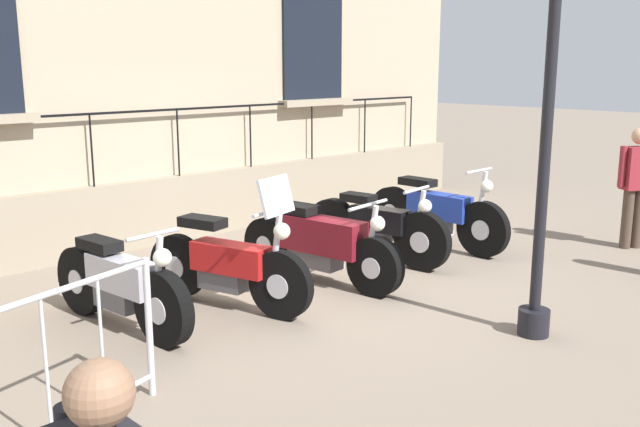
# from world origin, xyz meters

# --- Properties ---
(ground_plane) EXTENTS (60.00, 60.00, 0.00)m
(ground_plane) POSITION_xyz_m (0.00, 0.00, 0.00)
(ground_plane) COLOR gray
(motorcycle_silver) EXTENTS (1.94, 0.53, 0.99)m
(motorcycle_silver) POSITION_xyz_m (-0.02, -2.23, 0.41)
(motorcycle_silver) COLOR black
(motorcycle_silver) RESTS_ON ground_plane
(motorcycle_red) EXTENTS (1.89, 0.76, 1.37)m
(motorcycle_red) POSITION_xyz_m (0.21, -1.18, 0.44)
(motorcycle_red) COLOR black
(motorcycle_red) RESTS_ON ground_plane
(motorcycle_maroon) EXTENTS (2.14, 0.67, 0.98)m
(motorcycle_maroon) POSITION_xyz_m (0.23, 0.04, 0.43)
(motorcycle_maroon) COLOR black
(motorcycle_maroon) RESTS_ON ground_plane
(motorcycle_black) EXTENTS (2.01, 0.57, 0.97)m
(motorcycle_black) POSITION_xyz_m (0.09, 1.14, 0.41)
(motorcycle_black) COLOR black
(motorcycle_black) RESTS_ON ground_plane
(motorcycle_blue) EXTENTS (2.17, 0.56, 1.11)m
(motorcycle_blue) POSITION_xyz_m (0.18, 2.22, 0.44)
(motorcycle_blue) COLOR black
(motorcycle_blue) RESTS_ON ground_plane
(lamppost) EXTENTS (0.37, 0.37, 4.12)m
(lamppost) POSITION_xyz_m (2.68, 0.37, 2.56)
(lamppost) COLOR black
(lamppost) RESTS_ON ground_plane
(crowd_barrier) EXTENTS (0.64, 2.18, 1.05)m
(crowd_barrier) POSITION_xyz_m (1.63, -3.79, 0.57)
(crowd_barrier) COLOR #B7B7BF
(crowd_barrier) RESTS_ON ground_plane
(pedestrian_standing) EXTENTS (0.38, 0.46, 1.59)m
(pedestrian_standing) POSITION_xyz_m (1.99, 4.05, 0.89)
(pedestrian_standing) COLOR #47382D
(pedestrian_standing) RESTS_ON ground_plane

